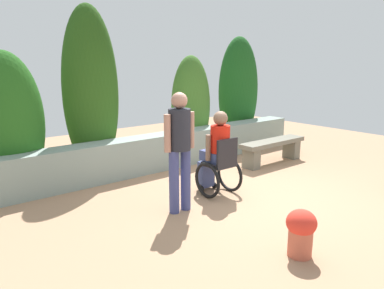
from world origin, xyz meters
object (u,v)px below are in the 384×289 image
at_px(stone_bench, 273,148).
at_px(person_standing_companion, 180,144).
at_px(flower_pot_terracotta_by_wall, 301,230).
at_px(person_in_wheelchair, 217,156).

relative_size(stone_bench, person_standing_companion, 0.99).
bearing_deg(stone_bench, flower_pot_terracotta_by_wall, -133.16).
distance_m(stone_bench, person_standing_companion, 3.16).
relative_size(stone_bench, person_in_wheelchair, 1.24).
height_order(stone_bench, person_in_wheelchair, person_in_wheelchair).
xyz_separation_m(person_in_wheelchair, person_standing_companion, (-0.87, -0.18, 0.34)).
bearing_deg(flower_pot_terracotta_by_wall, person_in_wheelchair, 73.15).
relative_size(stone_bench, flower_pot_terracotta_by_wall, 3.12).
height_order(person_in_wheelchair, person_standing_companion, person_standing_companion).
bearing_deg(flower_pot_terracotta_by_wall, person_standing_companion, 98.66).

